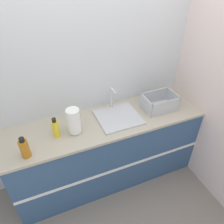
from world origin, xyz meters
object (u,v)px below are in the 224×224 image
at_px(sink, 118,116).
at_px(bottle_amber, 25,148).
at_px(bottle_yellow, 56,128).
at_px(dish_rack, 159,103).
at_px(paper_towel_roll, 74,121).

height_order(sink, bottle_amber, sink).
xyz_separation_m(bottle_yellow, bottle_amber, (-0.30, -0.16, 0.00)).
relative_size(sink, bottle_amber, 2.09).
bearing_deg(dish_rack, paper_towel_roll, -178.24).
xyz_separation_m(paper_towel_roll, bottle_amber, (-0.48, -0.15, -0.04)).
bearing_deg(sink, dish_rack, -2.49).
bearing_deg(sink, paper_towel_roll, -173.91).
bearing_deg(bottle_amber, bottle_yellow, 28.49).
bearing_deg(bottle_yellow, dish_rack, 0.69).
xyz_separation_m(sink, bottle_yellow, (-0.67, -0.04, 0.08)).
bearing_deg(dish_rack, bottle_amber, -173.19).
relative_size(sink, bottle_yellow, 2.11).
xyz_separation_m(dish_rack, bottle_yellow, (-1.18, -0.01, 0.03)).
bearing_deg(bottle_yellow, bottle_amber, -151.51).
height_order(sink, paper_towel_roll, sink).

